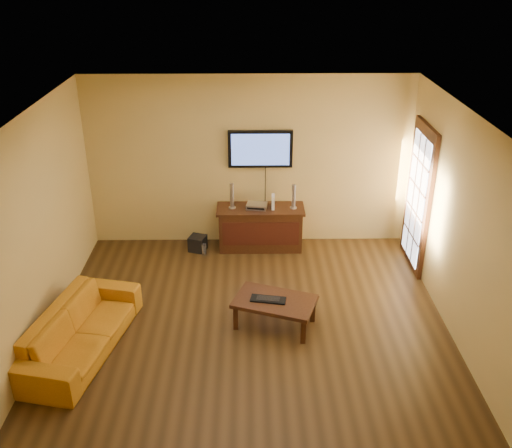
{
  "coord_description": "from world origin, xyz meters",
  "views": [
    {
      "loc": [
        -0.0,
        -5.87,
        4.32
      ],
      "look_at": [
        0.09,
        0.8,
        1.1
      ],
      "focal_mm": 40.0,
      "sensor_mm": 36.0,
      "label": 1
    }
  ],
  "objects_px": {
    "speaker_left": "(232,197)",
    "speaker_right": "(294,197)",
    "sofa": "(79,323)",
    "keyboard": "(268,299)",
    "subwoofer": "(198,243)",
    "media_console": "(260,228)",
    "bottle": "(204,250)",
    "television": "(260,149)",
    "coffee_table": "(275,303)",
    "game_console": "(273,202)",
    "av_receiver": "(257,206)"
  },
  "relations": [
    {
      "from": "game_console",
      "to": "keyboard",
      "type": "xyz_separation_m",
      "value": [
        -0.14,
        -2.1,
        -0.41
      ]
    },
    {
      "from": "coffee_table",
      "to": "sofa",
      "type": "height_order",
      "value": "sofa"
    },
    {
      "from": "bottle",
      "to": "keyboard",
      "type": "bearing_deg",
      "value": -63.13
    },
    {
      "from": "speaker_right",
      "to": "bottle",
      "type": "height_order",
      "value": "speaker_right"
    },
    {
      "from": "sofa",
      "to": "subwoofer",
      "type": "height_order",
      "value": "sofa"
    },
    {
      "from": "television",
      "to": "speaker_right",
      "type": "xyz_separation_m",
      "value": [
        0.51,
        -0.23,
        -0.71
      ]
    },
    {
      "from": "media_console",
      "to": "television",
      "type": "relative_size",
      "value": 1.39
    },
    {
      "from": "speaker_right",
      "to": "game_console",
      "type": "distance_m",
      "value": 0.32
    },
    {
      "from": "speaker_left",
      "to": "subwoofer",
      "type": "bearing_deg",
      "value": -169.59
    },
    {
      "from": "speaker_left",
      "to": "game_console",
      "type": "bearing_deg",
      "value": -1.87
    },
    {
      "from": "coffee_table",
      "to": "sofa",
      "type": "relative_size",
      "value": 0.59
    },
    {
      "from": "coffee_table",
      "to": "bottle",
      "type": "xyz_separation_m",
      "value": [
        -1.02,
        1.85,
        -0.23
      ]
    },
    {
      "from": "media_console",
      "to": "television",
      "type": "height_order",
      "value": "television"
    },
    {
      "from": "sofa",
      "to": "game_console",
      "type": "bearing_deg",
      "value": -30.55
    },
    {
      "from": "sofa",
      "to": "speaker_right",
      "type": "distance_m",
      "value": 3.75
    },
    {
      "from": "sofa",
      "to": "keyboard",
      "type": "height_order",
      "value": "sofa"
    },
    {
      "from": "subwoofer",
      "to": "keyboard",
      "type": "bearing_deg",
      "value": -44.27
    },
    {
      "from": "speaker_right",
      "to": "keyboard",
      "type": "bearing_deg",
      "value": -102.3
    },
    {
      "from": "sofa",
      "to": "subwoofer",
      "type": "distance_m",
      "value": 2.76
    },
    {
      "from": "media_console",
      "to": "sofa",
      "type": "distance_m",
      "value": 3.37
    },
    {
      "from": "media_console",
      "to": "speaker_right",
      "type": "relative_size",
      "value": 3.51
    },
    {
      "from": "coffee_table",
      "to": "sofa",
      "type": "distance_m",
      "value": 2.36
    },
    {
      "from": "television",
      "to": "sofa",
      "type": "relative_size",
      "value": 0.51
    },
    {
      "from": "television",
      "to": "bottle",
      "type": "distance_m",
      "value": 1.79
    },
    {
      "from": "speaker_left",
      "to": "subwoofer",
      "type": "height_order",
      "value": "speaker_left"
    },
    {
      "from": "coffee_table",
      "to": "bottle",
      "type": "bearing_deg",
      "value": 118.94
    },
    {
      "from": "bottle",
      "to": "sofa",
      "type": "bearing_deg",
      "value": -119.08
    },
    {
      "from": "sofa",
      "to": "bottle",
      "type": "height_order",
      "value": "sofa"
    },
    {
      "from": "av_receiver",
      "to": "bottle",
      "type": "height_order",
      "value": "av_receiver"
    },
    {
      "from": "bottle",
      "to": "speaker_right",
      "type": "bearing_deg",
      "value": 10.28
    },
    {
      "from": "media_console",
      "to": "av_receiver",
      "type": "height_order",
      "value": "av_receiver"
    },
    {
      "from": "av_receiver",
      "to": "subwoofer",
      "type": "bearing_deg",
      "value": -164.55
    },
    {
      "from": "speaker_right",
      "to": "game_console",
      "type": "relative_size",
      "value": 1.77
    },
    {
      "from": "speaker_right",
      "to": "subwoofer",
      "type": "xyz_separation_m",
      "value": [
        -1.51,
        -0.08,
        -0.74
      ]
    },
    {
      "from": "speaker_left",
      "to": "speaker_right",
      "type": "xyz_separation_m",
      "value": [
        0.95,
        -0.02,
        -0.01
      ]
    },
    {
      "from": "television",
      "to": "game_console",
      "type": "distance_m",
      "value": 0.84
    },
    {
      "from": "media_console",
      "to": "sofa",
      "type": "xyz_separation_m",
      "value": [
        -2.17,
        -2.58,
        0.03
      ]
    },
    {
      "from": "television",
      "to": "coffee_table",
      "type": "bearing_deg",
      "value": -86.64
    },
    {
      "from": "keyboard",
      "to": "game_console",
      "type": "bearing_deg",
      "value": 86.14
    },
    {
      "from": "television",
      "to": "av_receiver",
      "type": "distance_m",
      "value": 0.88
    },
    {
      "from": "coffee_table",
      "to": "subwoofer",
      "type": "distance_m",
      "value": 2.32
    },
    {
      "from": "television",
      "to": "speaker_left",
      "type": "height_order",
      "value": "television"
    },
    {
      "from": "television",
      "to": "keyboard",
      "type": "relative_size",
      "value": 2.13
    },
    {
      "from": "television",
      "to": "coffee_table",
      "type": "height_order",
      "value": "television"
    },
    {
      "from": "av_receiver",
      "to": "bottle",
      "type": "xyz_separation_m",
      "value": [
        -0.83,
        -0.27,
        -0.63
      ]
    },
    {
      "from": "speaker_right",
      "to": "media_console",
      "type": "bearing_deg",
      "value": 178.78
    },
    {
      "from": "av_receiver",
      "to": "speaker_left",
      "type": "bearing_deg",
      "value": -171.11
    },
    {
      "from": "television",
      "to": "subwoofer",
      "type": "distance_m",
      "value": 1.79
    },
    {
      "from": "media_console",
      "to": "speaker_left",
      "type": "distance_m",
      "value": 0.69
    },
    {
      "from": "television",
      "to": "subwoofer",
      "type": "bearing_deg",
      "value": -162.44
    }
  ]
}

